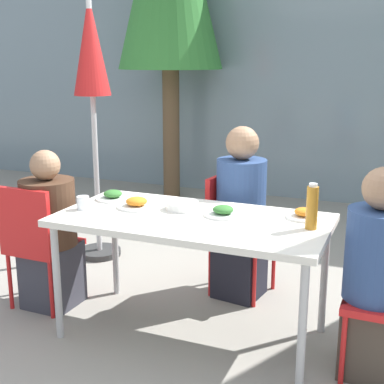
# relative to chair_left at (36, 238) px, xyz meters

# --- Properties ---
(ground_plane) EXTENTS (24.00, 24.00, 0.00)m
(ground_plane) POSITION_rel_chair_left_xyz_m (1.09, 0.06, -0.50)
(ground_plane) COLOR gray
(building_facade) EXTENTS (10.00, 0.20, 3.00)m
(building_facade) POSITION_rel_chair_left_xyz_m (1.09, 3.69, 1.00)
(building_facade) COLOR gray
(building_facade) RESTS_ON ground
(dining_table) EXTENTS (1.58, 0.80, 0.75)m
(dining_table) POSITION_rel_chair_left_xyz_m (1.09, 0.06, 0.20)
(dining_table) COLOR silver
(dining_table) RESTS_ON ground
(chair_left) EXTENTS (0.41, 0.41, 0.86)m
(chair_left) POSITION_rel_chair_left_xyz_m (0.00, 0.00, 0.00)
(chair_left) COLOR red
(chair_left) RESTS_ON ground
(person_left) EXTENTS (0.36, 0.36, 1.08)m
(person_left) POSITION_rel_chair_left_xyz_m (0.05, 0.08, 0.00)
(person_left) COLOR #383842
(person_left) RESTS_ON ground
(person_right) EXTENTS (0.34, 0.34, 1.13)m
(person_right) POSITION_rel_chair_left_xyz_m (2.13, 0.04, 0.04)
(person_right) COLOR #473D33
(person_right) RESTS_ON ground
(chair_far) EXTENTS (0.45, 0.45, 0.86)m
(chair_far) POSITION_rel_chair_left_xyz_m (1.12, 0.77, 0.00)
(chair_far) COLOR red
(chair_far) RESTS_ON ground
(person_far) EXTENTS (0.35, 0.35, 1.21)m
(person_far) POSITION_rel_chair_left_xyz_m (1.19, 0.71, 0.08)
(person_far) COLOR black
(person_far) RESTS_ON ground
(closed_umbrella) EXTENTS (0.36, 0.36, 2.14)m
(closed_umbrella) POSITION_rel_chair_left_xyz_m (-0.17, 1.01, 1.08)
(closed_umbrella) COLOR #333333
(closed_umbrella) RESTS_ON ground
(plate_0) EXTENTS (0.24, 0.24, 0.07)m
(plate_0) POSITION_rel_chair_left_xyz_m (0.70, 0.12, 0.28)
(plate_0) COLOR white
(plate_0) RESTS_ON dining_table
(plate_1) EXTENTS (0.22, 0.22, 0.06)m
(plate_1) POSITION_rel_chair_left_xyz_m (1.25, 0.15, 0.28)
(plate_1) COLOR white
(plate_1) RESTS_ON dining_table
(plate_2) EXTENTS (0.21, 0.21, 0.06)m
(plate_2) POSITION_rel_chair_left_xyz_m (1.70, 0.29, 0.28)
(plate_2) COLOR white
(plate_2) RESTS_ON dining_table
(plate_3) EXTENTS (0.22, 0.22, 0.06)m
(plate_3) POSITION_rel_chair_left_xyz_m (0.46, 0.23, 0.28)
(plate_3) COLOR white
(plate_3) RESTS_ON dining_table
(bottle) EXTENTS (0.06, 0.06, 0.25)m
(bottle) POSITION_rel_chair_left_xyz_m (1.77, 0.10, 0.38)
(bottle) COLOR #B7751E
(bottle) RESTS_ON dining_table
(drinking_cup) EXTENTS (0.08, 0.08, 0.08)m
(drinking_cup) POSITION_rel_chair_left_xyz_m (0.41, -0.04, 0.30)
(drinking_cup) COLOR white
(drinking_cup) RESTS_ON dining_table
(salad_bowl) EXTENTS (0.20, 0.20, 0.05)m
(salad_bowl) POSITION_rel_chair_left_xyz_m (0.98, 0.19, 0.28)
(salad_bowl) COLOR white
(salad_bowl) RESTS_ON dining_table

